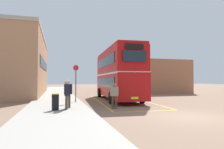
{
  "coord_description": "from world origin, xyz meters",
  "views": [
    {
      "loc": [
        -6.53,
        -8.85,
        1.89
      ],
      "look_at": [
        -0.58,
        12.4,
        2.51
      ],
      "focal_mm": 31.94,
      "sensor_mm": 36.0,
      "label": 1
    }
  ],
  "objects_px": {
    "litter_bin": "(55,102)",
    "bus_stop_sign": "(76,80)",
    "pedestrian_boarding": "(114,94)",
    "double_decker_bus": "(117,74)",
    "pedestrian_waiting_near": "(68,92)",
    "single_deck_bus": "(113,81)",
    "pedestrian_waiting_far": "(66,93)"
  },
  "relations": [
    {
      "from": "litter_bin",
      "to": "bus_stop_sign",
      "type": "distance_m",
      "value": 4.51
    },
    {
      "from": "litter_bin",
      "to": "pedestrian_boarding",
      "type": "bearing_deg",
      "value": 9.41
    },
    {
      "from": "bus_stop_sign",
      "to": "pedestrian_boarding",
      "type": "bearing_deg",
      "value": -57.13
    },
    {
      "from": "double_decker_bus",
      "to": "bus_stop_sign",
      "type": "relative_size",
      "value": 3.54
    },
    {
      "from": "pedestrian_waiting_near",
      "to": "litter_bin",
      "type": "relative_size",
      "value": 1.85
    },
    {
      "from": "single_deck_bus",
      "to": "pedestrian_boarding",
      "type": "relative_size",
      "value": 5.75
    },
    {
      "from": "pedestrian_waiting_near",
      "to": "litter_bin",
      "type": "xyz_separation_m",
      "value": [
        -0.76,
        -0.68,
        -0.55
      ]
    },
    {
      "from": "litter_bin",
      "to": "pedestrian_waiting_far",
      "type": "bearing_deg",
      "value": 7.67
    },
    {
      "from": "single_deck_bus",
      "to": "litter_bin",
      "type": "xyz_separation_m",
      "value": [
        -10.5,
        -24.53,
        -1.02
      ]
    },
    {
      "from": "double_decker_bus",
      "to": "pedestrian_waiting_far",
      "type": "distance_m",
      "value": 8.06
    },
    {
      "from": "pedestrian_boarding",
      "to": "pedestrian_waiting_far",
      "type": "relative_size",
      "value": 0.98
    },
    {
      "from": "single_deck_bus",
      "to": "pedestrian_waiting_near",
      "type": "xyz_separation_m",
      "value": [
        -9.74,
        -23.85,
        -0.47
      ]
    },
    {
      "from": "pedestrian_waiting_near",
      "to": "pedestrian_waiting_far",
      "type": "height_order",
      "value": "pedestrian_waiting_near"
    },
    {
      "from": "pedestrian_waiting_near",
      "to": "pedestrian_boarding",
      "type": "bearing_deg",
      "value": -1.15
    },
    {
      "from": "litter_bin",
      "to": "bus_stop_sign",
      "type": "xyz_separation_m",
      "value": [
        1.55,
        4.04,
        1.28
      ]
    },
    {
      "from": "single_deck_bus",
      "to": "pedestrian_boarding",
      "type": "distance_m",
      "value": 24.85
    },
    {
      "from": "pedestrian_waiting_far",
      "to": "single_deck_bus",
      "type": "bearing_deg",
      "value": 68.02
    },
    {
      "from": "pedestrian_waiting_near",
      "to": "bus_stop_sign",
      "type": "xyz_separation_m",
      "value": [
        0.78,
        3.36,
        0.73
      ]
    },
    {
      "from": "single_deck_bus",
      "to": "pedestrian_waiting_far",
      "type": "distance_m",
      "value": 26.37
    },
    {
      "from": "single_deck_bus",
      "to": "pedestrian_waiting_near",
      "type": "height_order",
      "value": "single_deck_bus"
    },
    {
      "from": "double_decker_bus",
      "to": "pedestrian_waiting_near",
      "type": "height_order",
      "value": "double_decker_bus"
    },
    {
      "from": "single_deck_bus",
      "to": "pedestrian_boarding",
      "type": "bearing_deg",
      "value": -105.75
    },
    {
      "from": "single_deck_bus",
      "to": "litter_bin",
      "type": "bearing_deg",
      "value": -113.17
    },
    {
      "from": "single_deck_bus",
      "to": "pedestrian_boarding",
      "type": "height_order",
      "value": "single_deck_bus"
    },
    {
      "from": "litter_bin",
      "to": "bus_stop_sign",
      "type": "relative_size",
      "value": 0.32
    },
    {
      "from": "pedestrian_waiting_far",
      "to": "bus_stop_sign",
      "type": "xyz_separation_m",
      "value": [
        0.92,
        3.95,
        0.77
      ]
    },
    {
      "from": "pedestrian_waiting_far",
      "to": "litter_bin",
      "type": "distance_m",
      "value": 0.82
    },
    {
      "from": "bus_stop_sign",
      "to": "pedestrian_waiting_far",
      "type": "bearing_deg",
      "value": -103.05
    },
    {
      "from": "pedestrian_boarding",
      "to": "single_deck_bus",
      "type": "bearing_deg",
      "value": 74.25
    },
    {
      "from": "pedestrian_boarding",
      "to": "bus_stop_sign",
      "type": "distance_m",
      "value": 4.17
    },
    {
      "from": "single_deck_bus",
      "to": "double_decker_bus",
      "type": "bearing_deg",
      "value": -104.65
    },
    {
      "from": "double_decker_bus",
      "to": "pedestrian_waiting_near",
      "type": "xyz_separation_m",
      "value": [
        -4.94,
        -5.51,
        -1.35
      ]
    }
  ]
}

